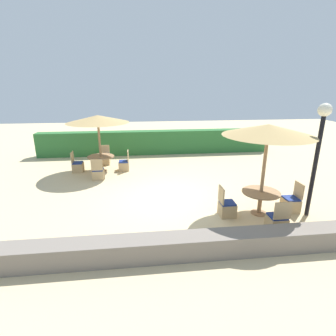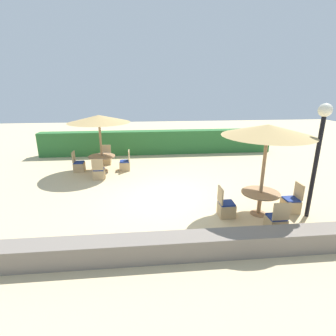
# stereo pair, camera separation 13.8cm
# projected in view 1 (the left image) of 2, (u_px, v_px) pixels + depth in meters

# --- Properties ---
(ground_plane) EXTENTS (40.00, 40.00, 0.00)m
(ground_plane) POSITION_uv_depth(u_px,v_px,m) (170.00, 197.00, 9.20)
(ground_plane) COLOR #D1BA8C
(hedge_row) EXTENTS (13.00, 0.70, 1.31)m
(hedge_row) POSITION_uv_depth(u_px,v_px,m) (157.00, 142.00, 14.92)
(hedge_row) COLOR #2D6B33
(hedge_row) RESTS_ON ground_plane
(stone_border) EXTENTS (10.00, 0.56, 0.52)m
(stone_border) POSITION_uv_depth(u_px,v_px,m) (188.00, 246.00, 5.99)
(stone_border) COLOR slate
(stone_border) RESTS_ON ground_plane
(lamp_post) EXTENTS (0.36, 0.36, 3.32)m
(lamp_post) POSITION_uv_depth(u_px,v_px,m) (320.00, 139.00, 7.26)
(lamp_post) COLOR black
(lamp_post) RESTS_ON ground_plane
(parasol_back_left) EXTENTS (2.71, 2.71, 2.53)m
(parasol_back_left) POSITION_uv_depth(u_px,v_px,m) (98.00, 119.00, 11.32)
(parasol_back_left) COLOR #93704C
(parasol_back_left) RESTS_ON ground_plane
(round_table_back_left) EXTENTS (1.20, 1.20, 0.70)m
(round_table_back_left) POSITION_uv_depth(u_px,v_px,m) (101.00, 159.00, 11.86)
(round_table_back_left) COLOR #93704C
(round_table_back_left) RESTS_ON ground_plane
(patio_chair_back_left_north) EXTENTS (0.46, 0.46, 0.93)m
(patio_chair_back_left_north) POSITION_uv_depth(u_px,v_px,m) (105.00, 159.00, 12.98)
(patio_chair_back_left_north) COLOR tan
(patio_chair_back_left_north) RESTS_ON ground_plane
(patio_chair_back_left_west) EXTENTS (0.46, 0.46, 0.93)m
(patio_chair_back_left_west) POSITION_uv_depth(u_px,v_px,m) (78.00, 166.00, 11.86)
(patio_chair_back_left_west) COLOR tan
(patio_chair_back_left_west) RESTS_ON ground_plane
(patio_chair_back_left_south) EXTENTS (0.46, 0.46, 0.93)m
(patio_chair_back_left_south) POSITION_uv_depth(u_px,v_px,m) (98.00, 173.00, 10.90)
(patio_chair_back_left_south) COLOR tan
(patio_chair_back_left_south) RESTS_ON ground_plane
(patio_chair_back_left_east) EXTENTS (0.46, 0.46, 0.93)m
(patio_chair_back_left_east) POSITION_uv_depth(u_px,v_px,m) (124.00, 165.00, 12.06)
(patio_chair_back_left_east) COLOR tan
(patio_chair_back_left_east) RESTS_ON ground_plane
(parasol_front_right) EXTENTS (2.56, 2.56, 2.74)m
(parasol_front_right) POSITION_uv_depth(u_px,v_px,m) (268.00, 130.00, 7.29)
(parasol_front_right) COLOR #93704C
(parasol_front_right) RESTS_ON ground_plane
(round_table_front_right) EXTENTS (1.12, 1.12, 0.72)m
(round_table_front_right) POSITION_uv_depth(u_px,v_px,m) (261.00, 196.00, 7.90)
(round_table_front_right) COLOR #93704C
(round_table_front_right) RESTS_ON ground_plane
(patio_chair_front_right_south) EXTENTS (0.46, 0.46, 0.93)m
(patio_chair_front_right_south) POSITION_uv_depth(u_px,v_px,m) (277.00, 222.00, 7.04)
(patio_chair_front_right_south) COLOR tan
(patio_chair_front_right_south) RESTS_ON ground_plane
(patio_chair_front_right_east) EXTENTS (0.46, 0.46, 0.93)m
(patio_chair_front_right_east) POSITION_uv_depth(u_px,v_px,m) (291.00, 203.00, 8.16)
(patio_chair_front_right_east) COLOR tan
(patio_chair_front_right_east) RESTS_ON ground_plane
(patio_chair_front_right_west) EXTENTS (0.46, 0.46, 0.93)m
(patio_chair_front_right_west) POSITION_uv_depth(u_px,v_px,m) (227.00, 208.00, 7.86)
(patio_chair_front_right_west) COLOR tan
(patio_chair_front_right_west) RESTS_ON ground_plane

